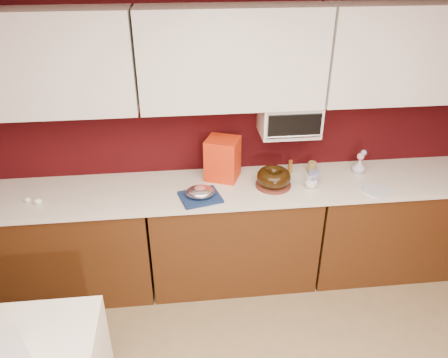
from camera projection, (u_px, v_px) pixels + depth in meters
wall_back at (229, 129)px, 3.50m from camera, size 4.00×0.02×2.50m
base_cabinet_left at (68, 246)px, 3.49m from camera, size 1.31×0.58×0.86m
base_cabinet_center at (233, 235)px, 3.62m from camera, size 1.31×0.58×0.86m
base_cabinet_right at (386, 224)px, 3.75m from camera, size 1.31×0.58×0.86m
countertop at (233, 188)px, 3.41m from camera, size 4.00×0.62×0.04m
upper_cabinet_left at (36, 64)px, 2.93m from camera, size 1.31×0.33×0.70m
upper_cabinet_center at (232, 58)px, 3.06m from camera, size 1.31×0.33×0.70m
upper_cabinet_right at (413, 53)px, 3.19m from camera, size 1.31×0.33×0.70m
toaster_oven at (289, 118)px, 3.35m from camera, size 0.45×0.30×0.25m
toaster_oven_door at (294, 126)px, 3.22m from camera, size 0.40×0.02×0.18m
toaster_oven_handle at (294, 136)px, 3.24m from camera, size 0.42×0.02×0.02m
cake_base at (273, 185)px, 3.39m from camera, size 0.33×0.33×0.03m
bundt_cake at (274, 177)px, 3.35m from camera, size 0.31×0.31×0.11m
navy_towel at (200, 197)px, 3.23m from camera, size 0.34×0.30×0.02m
foil_ham_nest at (200, 192)px, 3.21m from camera, size 0.22×0.19×0.08m
roasted_ham at (200, 189)px, 3.19m from camera, size 0.10×0.08×0.06m
pandoro_box at (223, 159)px, 3.44m from camera, size 0.31×0.30×0.34m
dark_pan at (275, 173)px, 3.55m from camera, size 0.20×0.20×0.03m
coffee_mug at (311, 182)px, 3.35m from camera, size 0.12×0.12×0.09m
blue_jar at (314, 177)px, 3.42m from camera, size 0.08×0.08×0.10m
flower_vase at (359, 166)px, 3.56m from camera, size 0.10×0.10×0.13m
flower_pink at (361, 156)px, 3.52m from camera, size 0.06×0.06×0.06m
flower_blue at (364, 153)px, 3.53m from camera, size 0.05×0.05×0.05m
china_plate at (377, 190)px, 3.32m from camera, size 0.29×0.29×0.01m
amber_bottle at (290, 166)px, 3.59m from camera, size 0.04×0.04×0.09m
paper_cup at (312, 168)px, 3.56m from camera, size 0.08×0.08×0.10m
egg_left at (38, 201)px, 3.15m from camera, size 0.07×0.06×0.05m
egg_right at (28, 200)px, 3.18m from camera, size 0.05×0.04×0.04m
amber_bottle_tall at (290, 168)px, 3.55m from camera, size 0.04×0.04×0.10m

